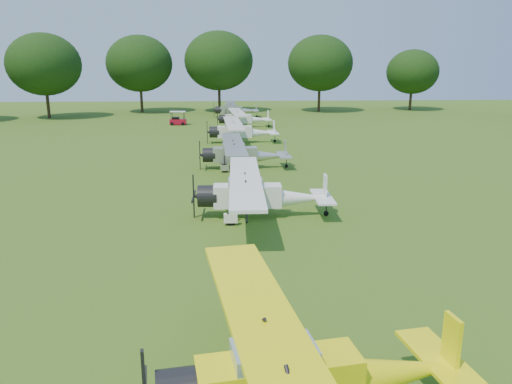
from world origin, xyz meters
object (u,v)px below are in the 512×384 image
aircraft_3 (258,192)px  aircraft_4 (242,152)px  aircraft_2 (304,371)px  aircraft_5 (240,130)px  aircraft_7 (235,109)px  golf_cart (178,120)px  aircraft_6 (242,117)px

aircraft_3 → aircraft_4: (-0.52, 12.46, -0.07)m
aircraft_3 → aircraft_4: size_ratio=1.05×
aircraft_2 → aircraft_5: (-0.45, 40.93, -0.06)m
aircraft_7 → golf_cart: (-7.58, -9.10, -0.65)m
aircraft_4 → aircraft_6: size_ratio=1.03×
aircraft_2 → aircraft_6: (0.13, 53.32, -0.13)m
aircraft_3 → aircraft_5: size_ratio=1.02×
aircraft_2 → aircraft_3: size_ratio=1.02×
aircraft_6 → aircraft_7: (-0.81, 12.04, -0.02)m
aircraft_4 → aircraft_6: (0.74, 25.03, -0.04)m
aircraft_6 → golf_cart: aircraft_6 is taller
aircraft_3 → aircraft_5: aircraft_3 is taller
aircraft_3 → aircraft_6: (0.23, 37.49, -0.11)m
aircraft_5 → golf_cart: size_ratio=5.43×
aircraft_3 → aircraft_6: size_ratio=1.08×
aircraft_6 → aircraft_7: aircraft_6 is taller
aircraft_5 → aircraft_7: size_ratio=1.08×
aircraft_4 → aircraft_6: aircraft_4 is taller
aircraft_5 → golf_cart: aircraft_5 is taller
aircraft_2 → aircraft_4: bearing=82.3°
aircraft_2 → aircraft_3: bearing=81.4°
aircraft_2 → aircraft_5: bearing=81.7°
aircraft_4 → aircraft_7: 37.07m
aircraft_5 → aircraft_2: bearing=-92.1°
aircraft_3 → aircraft_5: bearing=91.5°
aircraft_3 → aircraft_2: bearing=-89.0°
aircraft_5 → aircraft_6: size_ratio=1.06×
aircraft_4 → aircraft_3: bearing=-89.7°
aircraft_4 → aircraft_7: aircraft_4 is taller
aircraft_2 → golf_cart: size_ratio=5.68×
aircraft_2 → aircraft_6: 53.32m
aircraft_6 → aircraft_3: bearing=-95.1°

